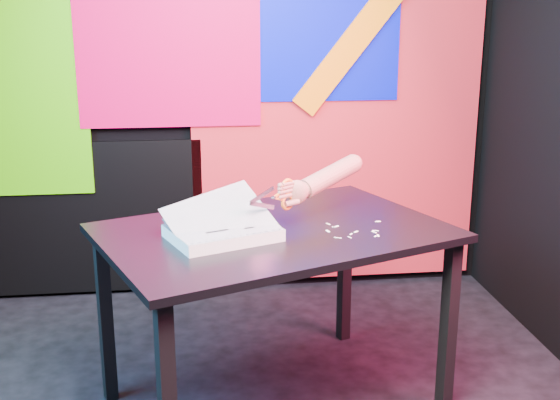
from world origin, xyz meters
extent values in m
cube|color=black|center=(0.00, 1.50, 1.35)|extent=(3.00, 0.01, 2.70)
cube|color=black|center=(0.00, -1.50, 1.35)|extent=(3.00, 0.01, 2.70)
cube|color=red|center=(0.65, 1.47, 0.85)|extent=(1.60, 0.02, 1.60)
cube|color=#000ADB|center=(0.55, 1.46, 1.45)|extent=(0.85, 0.02, 0.75)
cube|color=#D00246|center=(-0.25, 1.45, 1.35)|extent=(0.95, 0.02, 0.80)
cube|color=#3EBD04|center=(-1.05, 1.46, 1.10)|extent=(0.75, 0.02, 1.00)
cube|color=orange|center=(0.85, 1.44, 1.55)|extent=(0.91, 0.02, 1.11)
cube|color=black|center=(-0.75, 1.47, 0.45)|extent=(1.30, 0.02, 0.85)
cube|color=black|center=(-0.51, 0.36, 0.36)|extent=(0.06, 0.06, 0.72)
cube|color=black|center=(0.83, 0.11, 0.36)|extent=(0.06, 0.06, 0.72)
cube|color=black|center=(0.56, 0.78, 0.36)|extent=(0.06, 0.06, 0.72)
cube|color=black|center=(0.16, 0.23, 0.73)|extent=(1.49, 1.25, 0.03)
cube|color=beige|center=(-0.04, 0.14, 0.77)|extent=(0.45, 0.39, 0.04)
cube|color=white|center=(-0.04, 0.14, 0.79)|extent=(0.44, 0.39, 0.00)
cube|color=white|center=(-0.04, 0.14, 0.80)|extent=(0.44, 0.37, 0.11)
cube|color=white|center=(-0.05, 0.16, 0.82)|extent=(0.44, 0.35, 0.20)
cylinder|color=black|center=(-0.15, -0.03, 0.80)|extent=(0.01, 0.01, 0.00)
cylinder|color=black|center=(-0.13, -0.02, 0.80)|extent=(0.01, 0.01, 0.00)
cylinder|color=black|center=(-0.10, -0.02, 0.80)|extent=(0.01, 0.01, 0.00)
cylinder|color=black|center=(-0.08, -0.01, 0.80)|extent=(0.01, 0.01, 0.00)
cylinder|color=black|center=(-0.05, 0.00, 0.80)|extent=(0.01, 0.01, 0.00)
cylinder|color=black|center=(-0.03, 0.01, 0.80)|extent=(0.01, 0.01, 0.00)
cylinder|color=black|center=(-0.01, 0.02, 0.80)|extent=(0.01, 0.01, 0.00)
cylinder|color=black|center=(0.02, 0.03, 0.80)|extent=(0.01, 0.01, 0.00)
cylinder|color=black|center=(0.04, 0.04, 0.80)|extent=(0.01, 0.01, 0.00)
cylinder|color=black|center=(0.07, 0.05, 0.80)|extent=(0.01, 0.01, 0.00)
cylinder|color=black|center=(0.09, 0.06, 0.80)|extent=(0.01, 0.01, 0.00)
cylinder|color=black|center=(0.11, 0.07, 0.80)|extent=(0.01, 0.01, 0.00)
cylinder|color=black|center=(0.14, 0.08, 0.80)|extent=(0.01, 0.01, 0.00)
cylinder|color=black|center=(0.16, 0.09, 0.80)|extent=(0.01, 0.01, 0.00)
cylinder|color=black|center=(-0.24, 0.20, 0.80)|extent=(0.01, 0.01, 0.00)
cylinder|color=black|center=(-0.22, 0.21, 0.80)|extent=(0.01, 0.01, 0.00)
cylinder|color=black|center=(-0.19, 0.22, 0.80)|extent=(0.01, 0.01, 0.00)
cylinder|color=black|center=(-0.17, 0.23, 0.80)|extent=(0.01, 0.01, 0.00)
cylinder|color=black|center=(-0.15, 0.24, 0.80)|extent=(0.01, 0.01, 0.00)
cylinder|color=black|center=(-0.12, 0.25, 0.80)|extent=(0.01, 0.01, 0.00)
cylinder|color=black|center=(-0.10, 0.25, 0.80)|extent=(0.01, 0.01, 0.00)
cylinder|color=black|center=(-0.07, 0.26, 0.80)|extent=(0.01, 0.01, 0.00)
cylinder|color=black|center=(-0.05, 0.27, 0.80)|extent=(0.01, 0.01, 0.00)
cylinder|color=black|center=(-0.03, 0.28, 0.80)|extent=(0.01, 0.01, 0.00)
cylinder|color=black|center=(0.00, 0.29, 0.80)|extent=(0.01, 0.01, 0.00)
cylinder|color=black|center=(0.02, 0.30, 0.80)|extent=(0.01, 0.01, 0.00)
cylinder|color=black|center=(0.05, 0.31, 0.80)|extent=(0.01, 0.01, 0.00)
cylinder|color=black|center=(0.07, 0.32, 0.80)|extent=(0.01, 0.01, 0.00)
cube|color=black|center=(-0.14, 0.16, 0.80)|extent=(0.07, 0.04, 0.00)
cube|color=black|center=(-0.03, 0.18, 0.80)|extent=(0.05, 0.03, 0.00)
cube|color=black|center=(-0.06, 0.09, 0.80)|extent=(0.09, 0.04, 0.00)
cube|color=black|center=(0.05, 0.12, 0.80)|extent=(0.04, 0.02, 0.00)
cube|color=#B0B1B1|center=(0.11, 0.18, 0.90)|extent=(0.10, 0.07, 0.05)
cube|color=#B0B1B1|center=(0.11, 0.18, 0.86)|extent=(0.10, 0.07, 0.05)
cylinder|color=#B0B1B1|center=(0.15, 0.21, 0.88)|extent=(0.02, 0.02, 0.01)
cube|color=orange|center=(0.17, 0.22, 0.87)|extent=(0.04, 0.03, 0.02)
cube|color=orange|center=(0.17, 0.22, 0.89)|extent=(0.04, 0.03, 0.02)
torus|color=orange|center=(0.21, 0.25, 0.91)|extent=(0.06, 0.05, 0.06)
torus|color=orange|center=(0.21, 0.25, 0.85)|extent=(0.06, 0.05, 0.06)
ellipsoid|color=#A66456|center=(0.25, 0.28, 0.88)|extent=(0.09, 0.05, 0.10)
cylinder|color=#A66456|center=(0.21, 0.25, 0.88)|extent=(0.07, 0.06, 0.02)
cylinder|color=#A66456|center=(0.21, 0.25, 0.89)|extent=(0.06, 0.05, 0.02)
cylinder|color=#A66456|center=(0.21, 0.25, 0.91)|extent=(0.06, 0.05, 0.02)
cylinder|color=#A66456|center=(0.21, 0.25, 0.92)|extent=(0.05, 0.05, 0.02)
cylinder|color=#A66456|center=(0.23, 0.25, 0.85)|extent=(0.06, 0.04, 0.03)
cylinder|color=#A66456|center=(0.29, 0.30, 0.88)|extent=(0.08, 0.08, 0.06)
cylinder|color=#A66456|center=(0.40, 0.38, 0.92)|extent=(0.29, 0.23, 0.14)
sphere|color=#A66456|center=(0.51, 0.46, 0.95)|extent=(0.07, 0.07, 0.07)
cube|color=white|center=(0.53, 0.15, 0.75)|extent=(0.02, 0.03, 0.00)
cube|color=white|center=(0.54, 0.17, 0.75)|extent=(0.03, 0.01, 0.00)
cube|color=white|center=(0.37, 0.27, 0.75)|extent=(0.02, 0.03, 0.00)
cube|color=white|center=(0.46, 0.16, 0.75)|extent=(0.02, 0.02, 0.00)
cube|color=white|center=(0.53, 0.11, 0.75)|extent=(0.01, 0.02, 0.00)
cube|color=white|center=(0.44, 0.14, 0.75)|extent=(0.02, 0.02, 0.00)
cube|color=white|center=(0.38, 0.10, 0.75)|extent=(0.03, 0.02, 0.00)
cube|color=white|center=(0.52, 0.10, 0.75)|extent=(0.01, 0.02, 0.00)
cube|color=white|center=(0.58, 0.28, 0.75)|extent=(0.02, 0.01, 0.00)
cube|color=white|center=(0.39, 0.23, 0.75)|extent=(0.02, 0.01, 0.00)
cube|color=white|center=(0.40, 0.24, 0.75)|extent=(0.02, 0.02, 0.00)
cube|color=white|center=(0.36, 0.18, 0.75)|extent=(0.01, 0.03, 0.00)
cube|color=white|center=(0.42, 0.10, 0.75)|extent=(0.01, 0.02, 0.00)
camera|label=1|loc=(-0.13, -2.29, 1.57)|focal=45.00mm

